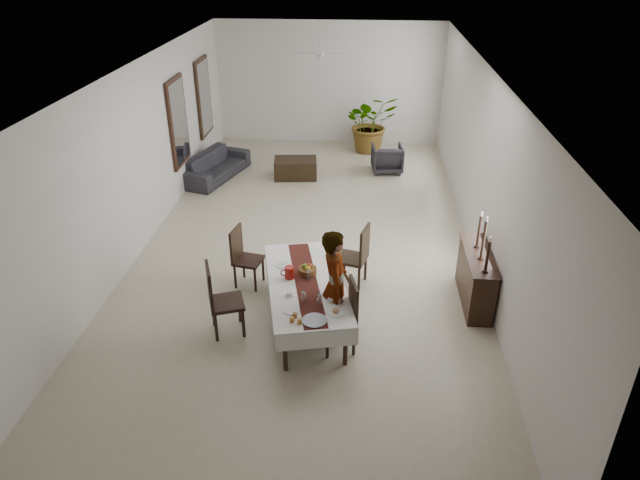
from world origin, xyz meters
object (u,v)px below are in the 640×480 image
Objects in this scene: red_pitcher at (289,273)px; sideboard_body at (475,279)px; dining_table_top at (306,284)px; sofa at (215,165)px; woman at (335,286)px.

sideboard_body is at bearing 12.90° from red_pitcher.
red_pitcher is 0.13× the size of sideboard_body.
red_pitcher is at bearing 149.04° from dining_table_top.
sofa is at bearing 103.87° from dining_table_top.
red_pitcher is at bearing -138.39° from sofa.
sideboard_body is (2.81, 0.64, -0.37)m from red_pitcher.
sideboard_body reaches higher than sofa.
dining_table_top is 0.56m from woman.
sofa is (-2.47, 5.45, -0.49)m from red_pitcher.
dining_table_top is 1.07× the size of sofa.
dining_table_top is at bearing -164.11° from sideboard_body.
sideboard_body is at bearing 3.58° from dining_table_top.
sofa is at bearing 137.68° from sideboard_body.
sideboard_body is (2.55, 0.73, -0.25)m from dining_table_top.
dining_table_top is at bearing -136.59° from sofa.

